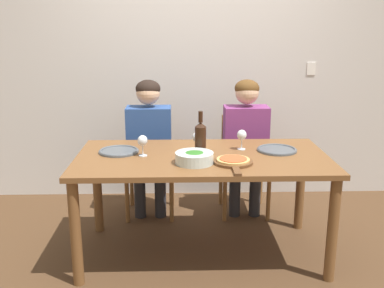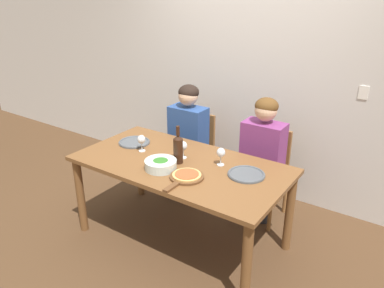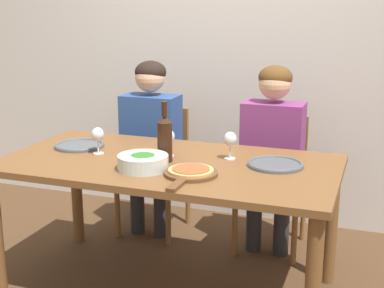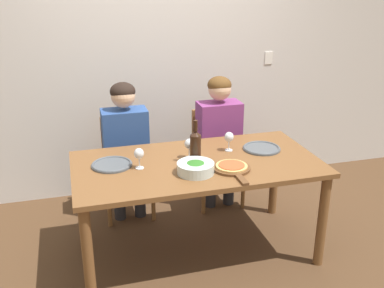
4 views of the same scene
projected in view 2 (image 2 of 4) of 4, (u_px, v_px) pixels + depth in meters
ground_plane at (181, 238)px, 3.40m from camera, size 40.00×40.00×0.00m
back_wall at (251, 67)px, 3.83m from camera, size 10.00×0.06×2.70m
dining_table at (181, 173)px, 3.14m from camera, size 1.78×0.92×0.76m
chair_left at (193, 150)px, 4.05m from camera, size 0.42×0.42×0.86m
chair_right at (265, 170)px, 3.62m from camera, size 0.42×0.42×0.86m
person_woman at (187, 131)px, 3.87m from camera, size 0.47×0.51×1.21m
person_man at (262, 149)px, 3.44m from camera, size 0.47×0.51×1.21m
wine_bottle at (178, 148)px, 3.05m from camera, size 0.08×0.08×0.32m
broccoli_bowl at (161, 164)px, 2.98m from camera, size 0.26×0.26×0.08m
dinner_plate_left at (134, 142)px, 3.49m from camera, size 0.29×0.29×0.02m
dinner_plate_right at (246, 174)px, 2.89m from camera, size 0.29×0.29×0.02m
pizza_on_board at (186, 176)px, 2.84m from camera, size 0.26×0.40×0.04m
wine_glass_left at (141, 140)px, 3.28m from camera, size 0.07×0.07×0.15m
wine_glass_right at (221, 153)px, 3.02m from camera, size 0.07×0.07×0.15m
wine_glass_centre at (183, 147)px, 3.15m from camera, size 0.07×0.07×0.15m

